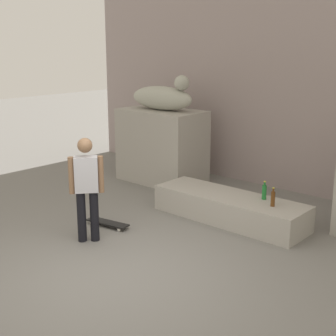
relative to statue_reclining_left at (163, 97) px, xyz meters
name	(u,v)px	position (x,y,z in m)	size (l,w,h in m)	color
ground_plane	(116,273)	(2.54, -3.80, -1.91)	(40.00, 40.00, 0.00)	slate
facade_wall	(306,67)	(2.54, 1.53, 0.67)	(11.49, 0.60, 5.15)	gray
pedestal_left	(162,146)	(-0.04, 0.00, -1.10)	(1.88, 1.11, 1.63)	#A39E93
statue_reclining_left	(163,97)	(0.00, 0.00, 0.00)	(1.62, 0.62, 0.78)	#ABAC9D
ledge_block	(229,208)	(2.54, -1.07, -1.68)	(2.80, 0.88, 0.46)	#A39E93
skater	(87,185)	(1.37, -3.31, -0.99)	(0.39, 0.43, 1.67)	black
skateboard	(108,223)	(1.13, -2.70, -1.84)	(0.82, 0.34, 0.08)	black
bottle_brown	(273,198)	(3.39, -1.09, -1.31)	(0.07, 0.07, 0.32)	#593314
bottle_green	(264,192)	(3.10, -0.87, -1.31)	(0.08, 0.08, 0.32)	#1E722D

